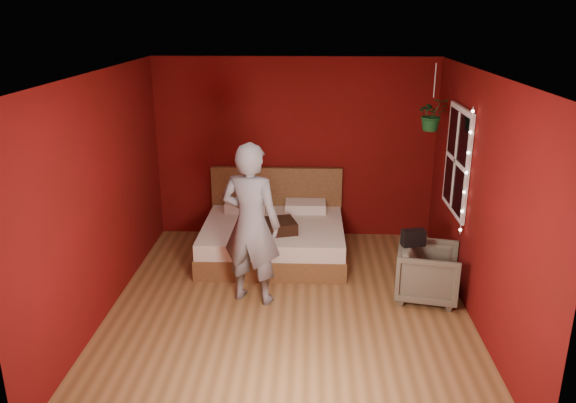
% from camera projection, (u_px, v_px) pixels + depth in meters
% --- Properties ---
extents(floor, '(4.50, 4.50, 0.00)m').
position_uv_depth(floor, '(289.00, 307.00, 6.35)').
color(floor, olive).
rests_on(floor, ground).
extents(room_walls, '(4.04, 4.54, 2.62)m').
position_uv_depth(room_walls, '(289.00, 164.00, 5.81)').
color(room_walls, '#620A0B').
rests_on(room_walls, ground).
extents(window, '(0.05, 0.97, 1.27)m').
position_uv_depth(window, '(457.00, 161.00, 6.65)').
color(window, white).
rests_on(window, room_walls).
extents(fairy_lights, '(0.04, 0.04, 1.45)m').
position_uv_depth(fairy_lights, '(466.00, 173.00, 6.15)').
color(fairy_lights, silver).
rests_on(fairy_lights, room_walls).
extents(bed, '(1.90, 1.61, 1.04)m').
position_uv_depth(bed, '(274.00, 235.00, 7.68)').
color(bed, brown).
rests_on(bed, ground).
extents(person, '(0.78, 0.62, 1.87)m').
position_uv_depth(person, '(251.00, 224.00, 6.24)').
color(person, slate).
rests_on(person, ground).
extents(armchair, '(0.82, 0.81, 0.64)m').
position_uv_depth(armchair, '(428.00, 272.00, 6.47)').
color(armchair, '#6B6954').
rests_on(armchair, ground).
extents(handbag, '(0.28, 0.18, 0.19)m').
position_uv_depth(handbag, '(413.00, 238.00, 6.39)').
color(handbag, black).
rests_on(handbag, armchair).
extents(throw_pillow, '(0.52, 0.52, 0.15)m').
position_uv_depth(throw_pillow, '(279.00, 226.00, 7.24)').
color(throw_pillow, black).
rests_on(throw_pillow, bed).
extents(hanging_plant, '(0.41, 0.37, 0.81)m').
position_uv_depth(hanging_plant, '(432.00, 114.00, 6.82)').
color(hanging_plant, silver).
rests_on(hanging_plant, room_walls).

